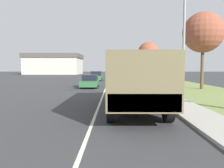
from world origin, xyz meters
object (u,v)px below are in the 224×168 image
object	(u,v)px
car_nearest_ahead	(90,82)
car_second_ahead	(96,76)
military_truck	(134,78)
lamp_post	(180,36)

from	to	relation	value
car_nearest_ahead	car_second_ahead	size ratio (longest dim) A/B	0.85
military_truck	car_second_ahead	xyz separation A→B (m)	(-3.88, 25.52, -0.89)
car_second_ahead	lamp_post	xyz separation A→B (m)	(6.59, -24.06, 3.20)
car_nearest_ahead	car_second_ahead	bearing A→B (deg)	91.54
car_nearest_ahead	car_second_ahead	xyz separation A→B (m)	(-0.35, 12.84, 0.08)
military_truck	car_nearest_ahead	bearing A→B (deg)	105.57
car_nearest_ahead	lamp_post	xyz separation A→B (m)	(6.24, -11.22, 3.28)
lamp_post	car_nearest_ahead	bearing A→B (deg)	119.09
military_truck	car_nearest_ahead	size ratio (longest dim) A/B	1.94
car_nearest_ahead	lamp_post	bearing A→B (deg)	-60.91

